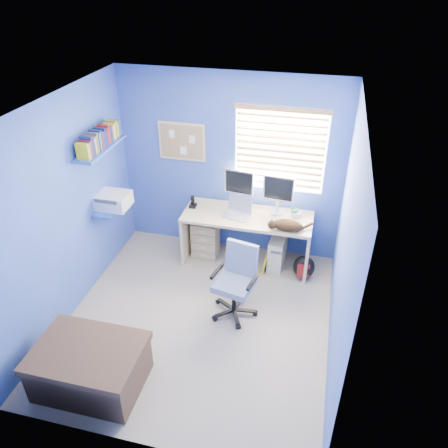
% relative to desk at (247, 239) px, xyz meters
% --- Properties ---
extents(floor, '(3.00, 3.20, 0.00)m').
position_rel_desk_xyz_m(floor, '(-0.32, -1.26, -0.37)').
color(floor, tan).
rests_on(floor, ground).
extents(ceiling, '(3.00, 3.20, 0.00)m').
position_rel_desk_xyz_m(ceiling, '(-0.32, -1.26, 2.13)').
color(ceiling, white).
rests_on(ceiling, wall_back).
extents(wall_back, '(3.00, 0.01, 2.50)m').
position_rel_desk_xyz_m(wall_back, '(-0.32, 0.34, 0.88)').
color(wall_back, '#34599F').
rests_on(wall_back, ground).
extents(wall_front, '(3.00, 0.01, 2.50)m').
position_rel_desk_xyz_m(wall_front, '(-0.32, -2.86, 0.88)').
color(wall_front, '#34599F').
rests_on(wall_front, ground).
extents(wall_left, '(0.01, 3.20, 2.50)m').
position_rel_desk_xyz_m(wall_left, '(-1.82, -1.26, 0.88)').
color(wall_left, '#34599F').
rests_on(wall_left, ground).
extents(wall_right, '(0.01, 3.20, 2.50)m').
position_rel_desk_xyz_m(wall_right, '(1.18, -1.26, 0.88)').
color(wall_right, '#34599F').
rests_on(wall_right, ground).
extents(desk, '(1.70, 0.65, 0.74)m').
position_rel_desk_xyz_m(desk, '(0.00, 0.00, 0.00)').
color(desk, '#CCB386').
rests_on(desk, floor).
extents(laptop, '(0.37, 0.31, 0.22)m').
position_rel_desk_xyz_m(laptop, '(-0.14, -0.04, 0.48)').
color(laptop, silver).
rests_on(laptop, desk).
extents(monitor_left, '(0.41, 0.17, 0.54)m').
position_rel_desk_xyz_m(monitor_left, '(-0.16, 0.22, 0.64)').
color(monitor_left, silver).
rests_on(monitor_left, desk).
extents(monitor_right, '(0.41, 0.15, 0.54)m').
position_rel_desk_xyz_m(monitor_right, '(0.37, 0.16, 0.64)').
color(monitor_right, silver).
rests_on(monitor_right, desk).
extents(phone, '(0.10, 0.11, 0.17)m').
position_rel_desk_xyz_m(phone, '(-0.76, 0.05, 0.45)').
color(phone, black).
rests_on(phone, desk).
extents(mug, '(0.10, 0.09, 0.10)m').
position_rel_desk_xyz_m(mug, '(0.59, 0.14, 0.42)').
color(mug, '#3D804E').
rests_on(mug, desk).
extents(cd_spindle, '(0.13, 0.13, 0.07)m').
position_rel_desk_xyz_m(cd_spindle, '(0.62, 0.13, 0.41)').
color(cd_spindle, silver).
rests_on(cd_spindle, desk).
extents(cat, '(0.41, 0.28, 0.13)m').
position_rel_desk_xyz_m(cat, '(0.55, -0.23, 0.44)').
color(cat, black).
rests_on(cat, desk).
extents(tower_pc, '(0.22, 0.45, 0.45)m').
position_rel_desk_xyz_m(tower_pc, '(0.43, 0.02, -0.14)').
color(tower_pc, beige).
rests_on(tower_pc, floor).
extents(drawer_boxes, '(0.35, 0.28, 0.54)m').
position_rel_desk_xyz_m(drawer_boxes, '(-0.59, 0.02, -0.10)').
color(drawer_boxes, tan).
rests_on(drawer_boxes, floor).
extents(yellow_book, '(0.03, 0.17, 0.24)m').
position_rel_desk_xyz_m(yellow_book, '(0.29, -0.18, -0.25)').
color(yellow_book, yellow).
rests_on(yellow_book, floor).
extents(backpack, '(0.33, 0.28, 0.33)m').
position_rel_desk_xyz_m(backpack, '(0.80, -0.17, -0.20)').
color(backpack, black).
rests_on(backpack, floor).
extents(bed_corner, '(1.00, 0.71, 0.48)m').
position_rel_desk_xyz_m(bed_corner, '(-1.09, -2.37, -0.13)').
color(bed_corner, brown).
rests_on(bed_corner, floor).
extents(office_chair, '(0.61, 0.61, 0.89)m').
position_rel_desk_xyz_m(office_chair, '(0.07, -1.01, -0.04)').
color(office_chair, black).
rests_on(office_chair, floor).
extents(window_blinds, '(1.15, 0.05, 1.10)m').
position_rel_desk_xyz_m(window_blinds, '(0.33, 0.31, 1.18)').
color(window_blinds, white).
rests_on(window_blinds, ground).
extents(corkboard, '(0.64, 0.02, 0.52)m').
position_rel_desk_xyz_m(corkboard, '(-0.97, 0.33, 1.18)').
color(corkboard, '#CCB386').
rests_on(corkboard, ground).
extents(wall_shelves, '(0.42, 0.90, 1.05)m').
position_rel_desk_xyz_m(wall_shelves, '(-1.67, -0.51, 1.06)').
color(wall_shelves, blue).
rests_on(wall_shelves, ground).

